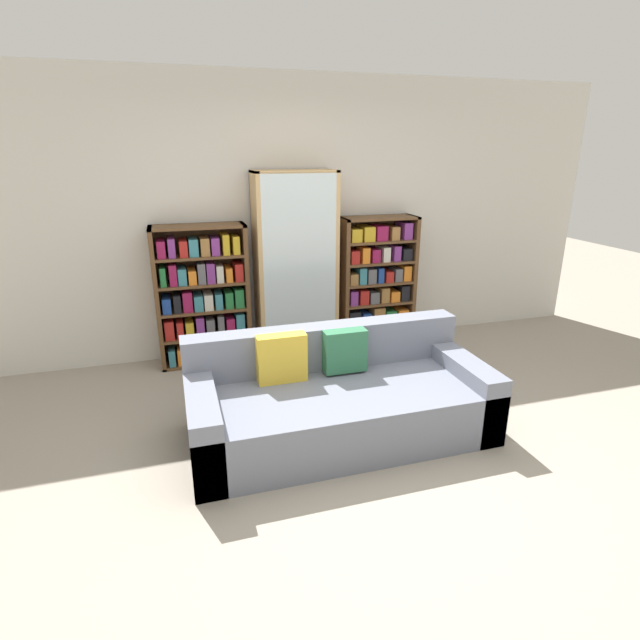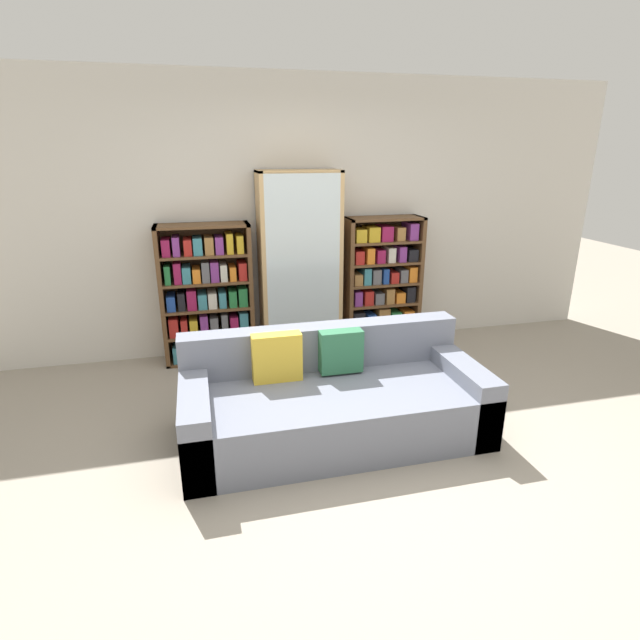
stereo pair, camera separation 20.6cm
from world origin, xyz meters
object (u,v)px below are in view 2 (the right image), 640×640
Objects in this scene: couch at (332,401)px; wine_bottle at (381,355)px; bookshelf_left at (207,296)px; bookshelf_right at (382,284)px; display_cabinet at (300,266)px.

wine_bottle is at bearing 52.39° from couch.
bookshelf_left is 0.99× the size of bookshelf_right.
bookshelf_left reaches higher than wine_bottle.
bookshelf_left is 1.80m from bookshelf_right.
display_cabinet is (0.10, 1.62, 0.65)m from couch.
couch is 1.58× the size of bookshelf_right.
display_cabinet is 5.21× the size of wine_bottle.
bookshelf_right is (0.88, 0.02, -0.24)m from display_cabinet.
display_cabinet is at bearing 134.91° from wine_bottle.
wine_bottle is (-0.24, -0.66, -0.52)m from bookshelf_right.
couch is at bearing -127.61° from wine_bottle.
display_cabinet reaches higher than couch.
display_cabinet is 0.92m from bookshelf_right.
display_cabinet is (0.92, -0.02, 0.25)m from bookshelf_left.
display_cabinet is at bearing -178.94° from bookshelf_right.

